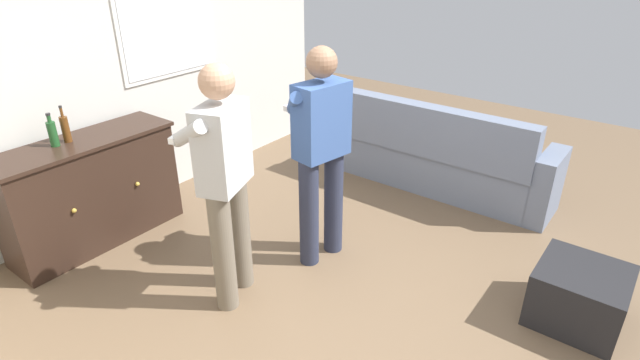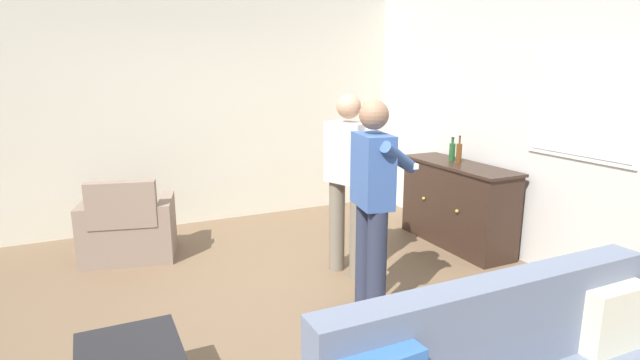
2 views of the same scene
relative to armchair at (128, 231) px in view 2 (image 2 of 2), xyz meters
The scene contains 9 objects.
ground 1.97m from the armchair, 29.85° to the left, with size 10.40×10.40×0.00m, color brown.
wall_back_with_window 4.16m from the armchair, 64.80° to the left, with size 5.20×0.15×2.80m.
wall_side_left 1.76m from the armchair, 134.90° to the left, with size 0.12×5.20×2.80m, color beige.
armchair is the anchor object (origin of this frame).
sideboard_cabinet 3.46m from the armchair, 71.35° to the left, with size 1.42×0.49×0.90m.
bottle_wine_green 3.55m from the armchair, 72.65° to the left, with size 0.06×0.06×0.29m.
bottle_liquor_amber 3.51m from the armchair, 74.27° to the left, with size 0.06×0.06×0.26m.
person_standing_left 2.33m from the armchair, 55.16° to the left, with size 0.52×0.52×1.68m.
person_standing_right 2.70m from the armchair, 38.58° to the left, with size 0.55×0.51×1.68m.
Camera 2 is at (3.49, -1.27, 1.92)m, focal length 28.00 mm.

